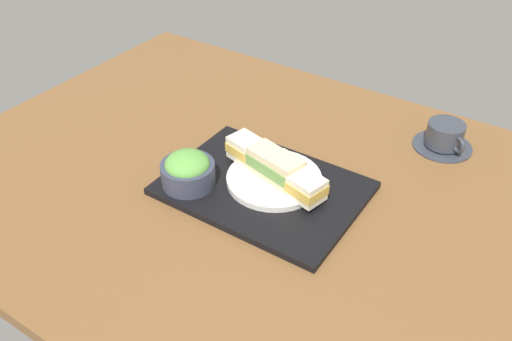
{
  "coord_description": "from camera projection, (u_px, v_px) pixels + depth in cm",
  "views": [
    {
      "loc": [
        47.16,
        -73.74,
        69.28
      ],
      "look_at": [
        -0.02,
        -2.32,
        5.0
      ],
      "focal_mm": 37.81,
      "sensor_mm": 36.0,
      "label": 1
    }
  ],
  "objects": [
    {
      "name": "sandwich_plate",
      "position": [
        274.0,
        179.0,
        1.1
      ],
      "size": [
        19.5,
        19.5,
        1.26
      ],
      "primitive_type": "cylinder",
      "color": "silver",
      "rests_on": "serving_tray"
    },
    {
      "name": "salad_bowl",
      "position": [
        188.0,
        170.0,
        1.08
      ],
      "size": [
        10.93,
        10.93,
        7.19
      ],
      "color": "#33384C",
      "rests_on": "serving_tray"
    },
    {
      "name": "serving_tray",
      "position": [
        263.0,
        188.0,
        1.09
      ],
      "size": [
        39.0,
        28.41,
        1.42
      ],
      "primitive_type": "cube",
      "color": "black",
      "rests_on": "ground_plane"
    },
    {
      "name": "sandwich_inner_near",
      "position": [
        264.0,
        159.0,
        1.09
      ],
      "size": [
        7.6,
        6.89,
        5.42
      ],
      "color": "beige",
      "rests_on": "sandwich_plate"
    },
    {
      "name": "sandwich_nearmost",
      "position": [
        245.0,
        148.0,
        1.13
      ],
      "size": [
        7.67,
        6.93,
        4.89
      ],
      "color": "#EFE5C1",
      "rests_on": "sandwich_plate"
    },
    {
      "name": "sandwich_farmost",
      "position": [
        307.0,
        188.0,
        1.03
      ],
      "size": [
        7.65,
        6.98,
        4.6
      ],
      "color": "#EFE5C1",
      "rests_on": "sandwich_plate"
    },
    {
      "name": "sandwich_inner_far",
      "position": [
        285.0,
        172.0,
        1.06
      ],
      "size": [
        7.66,
        7.06,
        5.67
      ],
      "color": "beige",
      "rests_on": "sandwich_plate"
    },
    {
      "name": "ground_plane",
      "position": [
        262.0,
        190.0,
        1.12
      ],
      "size": [
        140.0,
        100.0,
        3.0
      ],
      "primitive_type": "cube",
      "color": "brown"
    },
    {
      "name": "coffee_cup",
      "position": [
        445.0,
        137.0,
        1.21
      ],
      "size": [
        13.26,
        13.26,
        6.12
      ],
      "color": "#333842",
      "rests_on": "ground_plane"
    }
  ]
}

